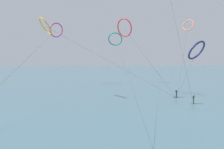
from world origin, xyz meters
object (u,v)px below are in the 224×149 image
object	(u,v)px
surfer_charcoal	(176,94)
kite_teal	(115,39)
kite_navy	(197,50)
surfer_emerald	(194,100)
kite_coral	(188,25)
kite_magenta	(56,30)
kite_crimson	(124,28)
kite_amber	(46,26)

from	to	relation	value
surfer_charcoal	kite_teal	xyz separation A→B (m)	(-10.97, 26.02, 13.87)
kite_navy	surfer_emerald	bearing A→B (deg)	27.73
kite_coral	kite_magenta	distance (m)	43.11
surfer_emerald	kite_crimson	size ratio (longest dim) A/B	0.10
kite_coral	surfer_emerald	bearing A→B (deg)	-62.20
surfer_charcoal	kite_magenta	distance (m)	42.45
kite_magenta	surfer_charcoal	bearing A→B (deg)	97.15
kite_magenta	kite_navy	size ratio (longest dim) A/B	4.30
kite_crimson	kite_magenta	bearing A→B (deg)	3.46
kite_coral	kite_amber	distance (m)	45.20
kite_crimson	kite_navy	distance (m)	16.12
kite_coral	kite_teal	bearing A→B (deg)	-136.53
kite_amber	kite_teal	world-z (taller)	kite_teal
kite_coral	kite_crimson	size ratio (longest dim) A/B	1.46
kite_crimson	kite_magenta	xyz separation A→B (m)	(-19.78, 19.91, 2.22)
kite_coral	kite_amber	size ratio (longest dim) A/B	0.86
kite_coral	kite_teal	size ratio (longest dim) A/B	0.50
kite_crimson	surfer_charcoal	bearing A→B (deg)	-156.47
kite_crimson	kite_teal	distance (m)	21.13
kite_magenta	kite_teal	distance (m)	19.47
surfer_emerald	kite_amber	distance (m)	32.49
kite_coral	kite_teal	xyz separation A→B (m)	(-23.79, 2.88, -4.37)
kite_navy	kite_coral	bearing A→B (deg)	-144.27
surfer_charcoal	kite_coral	distance (m)	32.13
kite_teal	kite_navy	xyz separation A→B (m)	(15.01, -25.89, -4.81)
kite_crimson	kite_teal	xyz separation A→B (m)	(-0.53, 21.12, -0.43)
surfer_charcoal	kite_amber	size ratio (longest dim) A/B	0.06
kite_crimson	kite_amber	distance (m)	16.96
surfer_charcoal	kite_crimson	bearing A→B (deg)	-77.24
kite_navy	kite_magenta	bearing A→B (deg)	-69.16
kite_amber	kite_teal	distance (m)	28.52
surfer_charcoal	kite_teal	bearing A→B (deg)	-119.27
surfer_charcoal	kite_amber	distance (m)	30.79
surfer_emerald	kite_amber	xyz separation A→B (m)	(-28.07, 8.28, 14.12)
kite_magenta	surfer_emerald	bearing A→B (deg)	92.06
kite_crimson	kite_amber	bearing A→B (deg)	56.45
kite_magenta	kite_teal	bearing A→B (deg)	140.13
kite_teal	kite_amber	bearing A→B (deg)	65.97
kite_magenta	kite_amber	bearing A→B (deg)	54.18
surfer_charcoal	kite_navy	distance (m)	9.93
kite_coral	kite_magenta	world-z (taller)	kite_coral
kite_magenta	kite_amber	xyz separation A→B (m)	(2.99, -22.21, -2.40)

